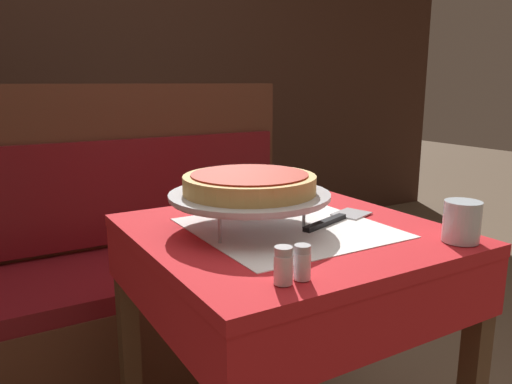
{
  "coord_description": "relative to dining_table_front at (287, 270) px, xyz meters",
  "views": [
    {
      "loc": [
        -0.66,
        -0.96,
        1.1
      ],
      "look_at": [
        -0.08,
        0.01,
        0.85
      ],
      "focal_mm": 35.0,
      "sensor_mm": 36.0,
      "label": 1
    }
  ],
  "objects": [
    {
      "name": "dining_table_rear",
      "position": [
        0.22,
        1.75,
        -0.0
      ],
      "size": [
        0.64,
        0.64,
        0.76
      ],
      "color": "beige",
      "rests_on": "ground_plane"
    },
    {
      "name": "pizza_pan_stand",
      "position": [
        -0.08,
        0.04,
        0.19
      ],
      "size": [
        0.39,
        0.39,
        0.09
      ],
      "color": "#ADADB2",
      "rests_on": "dining_table_front"
    },
    {
      "name": "dining_table_front",
      "position": [
        0.0,
        0.0,
        0.0
      ],
      "size": [
        0.7,
        0.7,
        0.76
      ],
      "color": "red",
      "rests_on": "ground_plane"
    },
    {
      "name": "back_wall_panel",
      "position": [
        0.0,
        2.22,
        0.55
      ],
      "size": [
        6.0,
        0.04,
        2.4
      ],
      "primitive_type": "cube",
      "color": "#3D2319",
      "rests_on": "ground_plane"
    },
    {
      "name": "napkin_holder",
      "position": [
        -0.04,
        0.31,
        0.15
      ],
      "size": [
        0.1,
        0.05,
        0.09
      ],
      "color": "#B2B2B7",
      "rests_on": "dining_table_front"
    },
    {
      "name": "salt_shaker",
      "position": [
        -0.2,
        -0.28,
        0.14
      ],
      "size": [
        0.03,
        0.03,
        0.07
      ],
      "color": "silver",
      "rests_on": "dining_table_front"
    },
    {
      "name": "pepper_shaker",
      "position": [
        -0.16,
        -0.28,
        0.14
      ],
      "size": [
        0.03,
        0.03,
        0.06
      ],
      "color": "silver",
      "rests_on": "dining_table_front"
    },
    {
      "name": "deep_dish_pizza",
      "position": [
        -0.08,
        0.04,
        0.22
      ],
      "size": [
        0.32,
        0.32,
        0.05
      ],
      "color": "tan",
      "rests_on": "pizza_pan_stand"
    },
    {
      "name": "condiment_caddy",
      "position": [
        0.14,
        1.79,
        0.16
      ],
      "size": [
        0.12,
        0.12,
        0.18
      ],
      "color": "black",
      "rests_on": "dining_table_rear"
    },
    {
      "name": "water_glass_near",
      "position": [
        0.27,
        -0.29,
        0.16
      ],
      "size": [
        0.08,
        0.08,
        0.09
      ],
      "color": "silver",
      "rests_on": "dining_table_front"
    },
    {
      "name": "pizza_server",
      "position": [
        0.14,
        -0.01,
        0.11
      ],
      "size": [
        0.26,
        0.13,
        0.01
      ],
      "color": "#BCBCC1",
      "rests_on": "dining_table_front"
    },
    {
      "name": "booth_bench",
      "position": [
        -0.16,
        0.74,
        -0.33
      ],
      "size": [
        1.4,
        0.53,
        1.1
      ],
      "color": "#4C2819",
      "rests_on": "ground_plane"
    }
  ]
}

